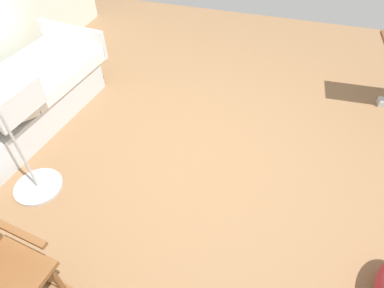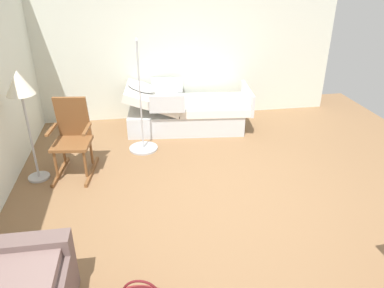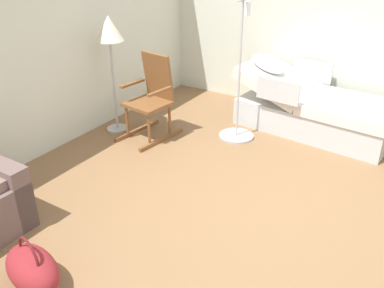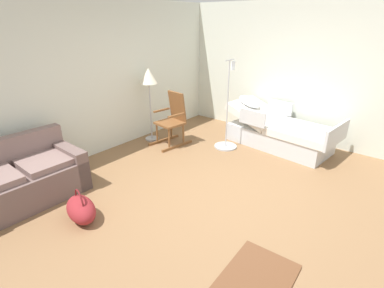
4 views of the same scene
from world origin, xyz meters
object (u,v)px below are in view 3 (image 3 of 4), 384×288
at_px(floor_lamp, 110,37).
at_px(iv_pole, 237,119).
at_px(rocking_chair, 152,98).
at_px(hospital_bed, 315,110).
at_px(duffel_bag, 32,269).

bearing_deg(floor_lamp, iv_pole, -65.75).
bearing_deg(rocking_chair, iv_pole, -61.19).
relative_size(hospital_bed, rocking_chair, 2.10).
xyz_separation_m(hospital_bed, rocking_chair, (-1.22, 1.71, 0.21)).
bearing_deg(hospital_bed, iv_pole, 132.41).
bearing_deg(iv_pole, hospital_bed, -47.59).
bearing_deg(hospital_bed, rocking_chair, 125.50).
distance_m(hospital_bed, rocking_chair, 2.11).
bearing_deg(floor_lamp, rocking_chair, -75.42).
distance_m(floor_lamp, duffel_bag, 2.95).
height_order(floor_lamp, iv_pole, iv_pole).
distance_m(rocking_chair, floor_lamp, 0.89).
bearing_deg(hospital_bed, duffel_bag, 166.47).
bearing_deg(rocking_chair, floor_lamp, 104.58).
xyz_separation_m(hospital_bed, duffel_bag, (-3.78, 0.91, -0.14)).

